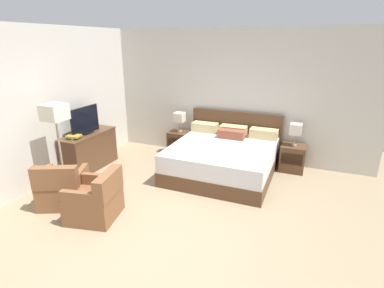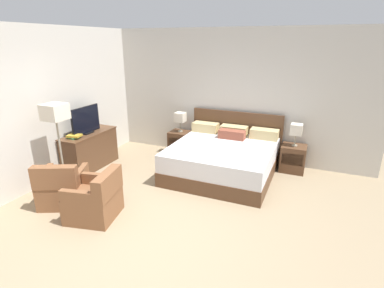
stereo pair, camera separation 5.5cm
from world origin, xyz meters
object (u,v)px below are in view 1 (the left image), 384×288
Objects in this scene: tv at (85,121)px; nightstand_left at (180,143)px; bed at (223,158)px; book_red_cover at (73,138)px; armchair_companion at (96,201)px; nightstand_right at (292,158)px; dresser at (90,150)px; floor_lamp at (55,118)px; table_lamp_left at (179,118)px; table_lamp_right at (296,129)px; armchair_by_window at (63,188)px; book_blue_cover at (74,136)px.

nightstand_left is at bearing 47.39° from tv.
bed is 1.46m from nightstand_left.
tv reaches higher than book_red_cover.
bed is 2.61m from armchair_companion.
dresser reaches higher than nightstand_right.
floor_lamp is at bearing -146.46° from nightstand_right.
bed is 2.47× the size of armchair_companion.
nightstand_left is 2.56m from nightstand_right.
table_lamp_left is 2.56m from table_lamp_right.
book_blue_cover is at bearing 121.48° from armchair_by_window.
table_lamp_right is at bearing 33.55° from floor_lamp.
armchair_companion is (-0.01, -2.98, 0.01)m from nightstand_left.
nightstand_left is 2.48× the size of book_red_cover.
armchair_companion is at bearing -46.61° from tv.
armchair_companion is at bearing -130.81° from nightstand_right.
table_lamp_right is 4.25m from dresser.
book_red_cover is at bearing -154.63° from table_lamp_right.
floor_lamp reaches higher than tv.
floor_lamp is at bearing -75.74° from tv.
armchair_companion is at bearing -119.66° from bed.
book_blue_cover is (0.01, -0.37, -0.21)m from tv.
armchair_companion is at bearing -90.27° from nightstand_left.
book_red_cover reaches higher than armchair_companion.
floor_lamp is at bearing -76.05° from dresser.
tv reaches higher than armchair_companion.
bed is at bearing 60.34° from armchair_companion.
table_lamp_right reaches higher than book_blue_cover.
book_blue_cover is 1.83m from armchair_companion.
table_lamp_right is at bearing 25.37° from book_red_cover.
floor_lamp reaches higher than table_lamp_left.
bed is at bearing 16.84° from tv.
nightstand_right is 2.63m from table_lamp_left.
table_lamp_right is at bearing 28.99° from bed.
nightstand_right is 4.42m from book_red_cover.
floor_lamp reaches higher than armchair_by_window.
bed is 1.29× the size of floor_lamp.
floor_lamp is (-3.71, -2.46, 1.06)m from nightstand_right.
dresser is at bearing 132.83° from armchair_companion.
floor_lamp reaches higher than nightstand_right.
armchair_by_window is at bearing -139.36° from table_lamp_right.
armchair_by_window is 0.77m from armchair_companion.
table_lamp_left is 0.56× the size of armchair_companion.
table_lamp_left is at bearing 53.08° from book_red_cover.
armchair_by_window is at bearing -58.52° from book_blue_cover.
nightstand_right is 0.73× the size of tv.
bed is 2.21× the size of armchair_by_window.
armchair_companion is (1.38, -1.46, -0.75)m from tv.
nightstand_left is 2.97m from armchair_by_window.
nightstand_left is 0.35× the size of floor_lamp.
book_red_cover is 0.05m from book_blue_cover.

